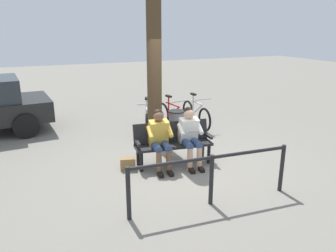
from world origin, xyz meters
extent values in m
plane|color=slate|center=(0.00, 0.00, 0.00)|extent=(40.00, 40.00, 0.00)
cube|color=black|center=(0.20, -0.04, 0.42)|extent=(1.64, 0.62, 0.05)
cube|color=black|center=(0.18, -0.23, 0.66)|extent=(1.61, 0.31, 0.42)
cube|color=black|center=(-0.55, 0.05, 0.56)|extent=(0.10, 0.40, 0.05)
cube|color=black|center=(0.96, -0.12, 0.56)|extent=(0.10, 0.40, 0.05)
cylinder|color=black|center=(-0.49, 0.21, 0.20)|extent=(0.07, 0.07, 0.40)
cylinder|color=black|center=(0.94, 0.05, 0.20)|extent=(0.07, 0.07, 0.40)
cylinder|color=black|center=(-0.53, -0.13, 0.20)|extent=(0.07, 0.07, 0.40)
cylinder|color=black|center=(0.90, -0.29, 0.20)|extent=(0.07, 0.07, 0.40)
cube|color=white|center=(-0.12, -0.02, 0.71)|extent=(0.41, 0.35, 0.55)
sphere|color=#D8A884|center=(-0.12, 0.00, 1.06)|extent=(0.21, 0.21, 0.21)
sphere|color=black|center=(-0.12, -0.03, 1.10)|extent=(0.20, 0.20, 0.20)
cylinder|color=#334772|center=(-0.20, 0.19, 0.49)|extent=(0.19, 0.41, 0.15)
cylinder|color=#D8A884|center=(-0.17, 0.39, 0.23)|extent=(0.11, 0.11, 0.45)
cube|color=black|center=(-0.16, 0.49, 0.04)|extent=(0.11, 0.23, 0.07)
cylinder|color=white|center=(-0.30, 0.12, 0.77)|extent=(0.12, 0.31, 0.23)
cylinder|color=#334772|center=(0.00, 0.17, 0.49)|extent=(0.19, 0.41, 0.15)
cylinder|color=#D8A884|center=(0.03, 0.36, 0.23)|extent=(0.11, 0.11, 0.45)
cube|color=black|center=(0.04, 0.46, 0.04)|extent=(0.11, 0.23, 0.07)
cylinder|color=white|center=(0.09, 0.07, 0.77)|extent=(0.12, 0.31, 0.23)
cube|color=silver|center=(-0.09, 0.28, 0.77)|extent=(0.21, 0.14, 0.09)
cube|color=gold|center=(0.52, -0.09, 0.71)|extent=(0.41, 0.35, 0.55)
sphere|color=brown|center=(0.52, -0.07, 1.06)|extent=(0.21, 0.21, 0.21)
sphere|color=black|center=(0.52, -0.10, 1.10)|extent=(0.20, 0.20, 0.20)
cylinder|color=#334772|center=(0.44, 0.12, 0.49)|extent=(0.19, 0.41, 0.15)
cylinder|color=brown|center=(0.46, 0.32, 0.23)|extent=(0.11, 0.11, 0.45)
cube|color=black|center=(0.47, 0.41, 0.04)|extent=(0.11, 0.23, 0.07)
cylinder|color=gold|center=(0.33, 0.05, 0.77)|extent=(0.12, 0.31, 0.23)
cylinder|color=#334772|center=(0.64, 0.09, 0.49)|extent=(0.19, 0.41, 0.15)
cylinder|color=brown|center=(0.66, 0.29, 0.23)|extent=(0.11, 0.11, 0.45)
cube|color=black|center=(0.67, 0.39, 0.04)|extent=(0.11, 0.23, 0.07)
cylinder|color=gold|center=(0.73, 0.00, 0.77)|extent=(0.12, 0.31, 0.23)
cube|color=olive|center=(1.16, -0.15, 0.12)|extent=(0.33, 0.22, 0.24)
cylinder|color=#4C3823|center=(0.11, -1.38, 1.93)|extent=(0.34, 0.34, 3.86)
cylinder|color=slate|center=(-0.51, -1.46, 0.36)|extent=(0.40, 0.40, 0.72)
cylinder|color=black|center=(-0.51, -1.46, 0.73)|extent=(0.42, 0.42, 0.03)
torus|color=black|center=(-1.48, -1.76, 0.33)|extent=(0.06, 0.66, 0.66)
cylinder|color=silver|center=(-1.48, -1.76, 0.33)|extent=(0.05, 0.06, 0.06)
torus|color=black|center=(-1.48, -2.78, 0.33)|extent=(0.06, 0.66, 0.66)
cylinder|color=silver|center=(-1.48, -2.78, 0.33)|extent=(0.05, 0.06, 0.06)
cylinder|color=silver|center=(-1.48, -2.27, 0.71)|extent=(0.04, 0.63, 0.04)
cylinder|color=silver|center=(-1.48, -2.19, 0.51)|extent=(0.04, 0.60, 0.43)
cylinder|color=silver|center=(-1.48, -2.45, 0.63)|extent=(0.04, 0.04, 0.55)
cube|color=black|center=(-1.48, -2.45, 0.91)|extent=(0.09, 0.22, 0.05)
cylinder|color=#B2B2B7|center=(-1.48, -1.86, 0.88)|extent=(0.48, 0.03, 0.03)
torus|color=black|center=(-0.82, -1.79, 0.33)|extent=(0.15, 0.66, 0.66)
cylinder|color=silver|center=(-0.82, -1.79, 0.33)|extent=(0.06, 0.07, 0.06)
torus|color=black|center=(-0.67, -2.80, 0.33)|extent=(0.15, 0.66, 0.66)
cylinder|color=silver|center=(-0.67, -2.80, 0.33)|extent=(0.06, 0.07, 0.06)
cylinder|color=#B71414|center=(-0.74, -2.29, 0.71)|extent=(0.13, 0.63, 0.04)
cylinder|color=#B71414|center=(-0.76, -2.21, 0.51)|extent=(0.13, 0.60, 0.43)
cylinder|color=#B71414|center=(-0.72, -2.47, 0.63)|extent=(0.04, 0.04, 0.55)
cube|color=black|center=(-0.72, -2.47, 0.91)|extent=(0.12, 0.23, 0.05)
cylinder|color=#B2B2B7|center=(-0.80, -1.89, 0.88)|extent=(0.48, 0.10, 0.03)
torus|color=black|center=(0.18, -1.78, 0.33)|extent=(0.28, 0.64, 0.66)
cylinder|color=silver|center=(0.18, -1.78, 0.33)|extent=(0.07, 0.07, 0.06)
torus|color=black|center=(-0.16, -2.74, 0.33)|extent=(0.28, 0.64, 0.66)
cylinder|color=silver|center=(-0.16, -2.74, 0.33)|extent=(0.07, 0.07, 0.06)
cylinder|color=silver|center=(0.01, -2.26, 0.71)|extent=(0.25, 0.61, 0.04)
cylinder|color=silver|center=(0.03, -2.18, 0.51)|extent=(0.24, 0.57, 0.43)
cylinder|color=silver|center=(-0.05, -2.43, 0.63)|extent=(0.04, 0.04, 0.55)
cube|color=black|center=(-0.05, -2.43, 0.91)|extent=(0.16, 0.24, 0.05)
cylinder|color=#B2B2B7|center=(0.14, -1.88, 0.88)|extent=(0.46, 0.19, 0.03)
cylinder|color=black|center=(-1.04, 1.75, 0.42)|extent=(0.07, 0.07, 0.85)
cylinder|color=black|center=(0.30, 1.67, 0.42)|extent=(0.07, 0.07, 0.85)
cylinder|color=black|center=(1.65, 1.59, 0.42)|extent=(0.07, 0.07, 0.85)
cylinder|color=black|center=(0.30, 1.67, 0.81)|extent=(2.70, 0.22, 0.06)
cylinder|color=black|center=(3.01, -3.08, 0.32)|extent=(0.66, 0.27, 0.64)
cylinder|color=black|center=(3.16, -4.87, 0.32)|extent=(0.66, 0.27, 0.64)
camera|label=1|loc=(2.81, 5.80, 2.78)|focal=35.29mm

